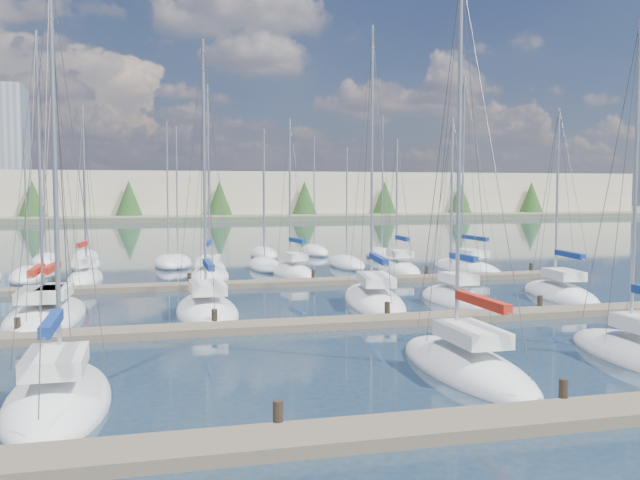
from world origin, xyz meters
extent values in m
plane|color=#223445|center=(0.00, 60.00, 0.00)|extent=(400.00, 400.00, 0.00)
cube|color=#6B5E4C|center=(0.00, 2.00, 0.15)|extent=(44.00, 1.80, 0.35)
cylinder|color=#2D261C|center=(-4.00, 2.90, 0.30)|extent=(0.26, 0.26, 1.10)
cylinder|color=#2D261C|center=(4.00, 2.90, 0.30)|extent=(0.26, 0.26, 1.10)
cube|color=#6B5E4C|center=(0.00, 16.00, 0.15)|extent=(44.00, 1.80, 0.35)
cylinder|color=#2D261C|center=(-12.00, 16.90, 0.30)|extent=(0.26, 0.26, 1.10)
cylinder|color=#2D261C|center=(-4.00, 16.90, 0.30)|extent=(0.26, 0.26, 1.10)
cylinder|color=#2D261C|center=(4.00, 16.90, 0.30)|extent=(0.26, 0.26, 1.10)
cylinder|color=#2D261C|center=(12.00, 16.90, 0.30)|extent=(0.26, 0.26, 1.10)
cube|color=#6B5E4C|center=(0.00, 30.00, 0.15)|extent=(44.00, 1.80, 0.35)
cylinder|color=#2D261C|center=(-12.00, 30.90, 0.30)|extent=(0.26, 0.26, 1.10)
cylinder|color=#2D261C|center=(-4.00, 30.90, 0.30)|extent=(0.26, 0.26, 1.10)
cylinder|color=#2D261C|center=(4.00, 30.90, 0.30)|extent=(0.26, 0.26, 1.10)
cylinder|color=#2D261C|center=(12.00, 30.90, 0.30)|extent=(0.26, 0.26, 1.10)
cylinder|color=#2D261C|center=(20.00, 30.90, 0.30)|extent=(0.26, 0.26, 1.10)
cylinder|color=#9EA0A5|center=(10.03, 7.79, 6.55)|extent=(0.14, 0.14, 10.91)
ellipsoid|color=white|center=(11.74, 35.56, 0.05)|extent=(3.00, 7.29, 1.60)
cube|color=silver|center=(11.71, 35.20, 1.35)|extent=(1.55, 2.59, 0.50)
cylinder|color=#9EA0A5|center=(11.78, 36.12, 5.48)|extent=(0.14, 0.14, 8.77)
cylinder|color=#9EA0A5|center=(11.67, 34.63, 2.40)|extent=(0.31, 2.99, 0.10)
cube|color=navy|center=(11.67, 34.63, 2.52)|extent=(0.49, 2.77, 0.30)
ellipsoid|color=white|center=(-11.48, 20.32, 0.05)|extent=(3.41, 8.47, 1.60)
cube|color=black|center=(-11.48, 20.32, 0.05)|extent=(1.77, 4.07, 0.12)
cube|color=silver|center=(-11.49, 19.90, 1.35)|extent=(1.84, 2.98, 0.50)
cylinder|color=#9EA0A5|center=(-11.46, 20.99, 7.18)|extent=(0.14, 0.14, 12.16)
cylinder|color=#9EA0A5|center=(-11.51, 19.23, 2.40)|extent=(0.19, 3.52, 0.10)
cube|color=#9D1D11|center=(-11.51, 19.23, 2.52)|extent=(0.38, 3.25, 0.30)
ellipsoid|color=white|center=(-9.49, 6.81, 0.05)|extent=(3.00, 7.72, 1.60)
cube|color=silver|center=(-9.50, 6.43, 1.35)|extent=(1.62, 2.71, 0.50)
cylinder|color=#9EA0A5|center=(-9.48, 7.42, 6.62)|extent=(0.14, 0.14, 11.04)
cylinder|color=#9EA0A5|center=(-9.51, 5.81, 2.40)|extent=(0.16, 3.22, 0.10)
cube|color=navy|center=(-9.51, 5.81, 2.52)|extent=(0.35, 2.97, 0.30)
ellipsoid|color=white|center=(-3.94, 20.71, 0.05)|extent=(3.09, 8.48, 1.60)
cube|color=maroon|center=(-3.94, 20.71, 0.05)|extent=(1.60, 4.07, 0.12)
cube|color=silver|center=(-3.95, 20.29, 1.35)|extent=(1.67, 2.98, 0.50)
cylinder|color=#9EA0A5|center=(-3.93, 21.38, 7.22)|extent=(0.14, 0.14, 12.24)
cylinder|color=#9EA0A5|center=(-3.96, 19.61, 2.40)|extent=(0.16, 3.54, 0.10)
cube|color=navy|center=(-3.96, 19.61, 2.52)|extent=(0.36, 3.26, 0.30)
ellipsoid|color=white|center=(15.84, 21.02, 0.05)|extent=(3.62, 8.34, 1.60)
cube|color=silver|center=(15.78, 20.62, 1.35)|extent=(1.76, 2.99, 0.50)
cylinder|color=#9EA0A5|center=(15.93, 21.66, 5.87)|extent=(0.14, 0.14, 9.53)
cylinder|color=#9EA0A5|center=(15.69, 19.98, 2.40)|extent=(0.58, 3.37, 0.10)
cube|color=navy|center=(15.69, 19.98, 2.52)|extent=(0.74, 3.13, 0.30)
ellipsoid|color=white|center=(-2.42, 34.48, 0.05)|extent=(3.97, 7.77, 1.60)
cube|color=black|center=(-2.42, 34.48, 0.05)|extent=(2.01, 3.75, 0.12)
cube|color=silver|center=(-2.49, 34.12, 1.35)|extent=(1.92, 2.81, 0.50)
cylinder|color=#9EA0A5|center=(-2.32, 35.07, 7.15)|extent=(0.14, 0.14, 12.10)
cylinder|color=#9EA0A5|center=(-2.59, 33.54, 2.40)|extent=(0.65, 3.08, 0.10)
cube|color=navy|center=(-2.59, 33.54, 2.52)|extent=(0.80, 2.87, 0.30)
ellipsoid|color=white|center=(3.62, 35.38, 0.05)|extent=(3.17, 7.07, 1.60)
cube|color=maroon|center=(3.62, 35.38, 0.05)|extent=(1.61, 3.40, 0.12)
cube|color=silver|center=(3.67, 35.04, 1.35)|extent=(1.56, 2.53, 0.50)
cylinder|color=#9EA0A5|center=(3.55, 35.92, 6.11)|extent=(0.14, 0.14, 10.02)
cylinder|color=#9EA0A5|center=(3.74, 34.50, 2.40)|extent=(0.48, 2.85, 0.10)
cube|color=navy|center=(3.74, 34.50, 2.52)|extent=(0.65, 2.65, 0.30)
ellipsoid|color=white|center=(-10.49, 35.26, 0.05)|extent=(2.85, 6.93, 1.60)
cube|color=black|center=(-10.49, 35.26, 0.05)|extent=(1.45, 3.33, 0.12)
cube|color=silver|center=(-10.53, 34.93, 1.35)|extent=(1.40, 2.47, 0.50)
cylinder|color=#9EA0A5|center=(-10.42, 35.80, 6.39)|extent=(0.14, 0.14, 10.58)
cylinder|color=#9EA0A5|center=(-10.59, 34.40, 2.40)|extent=(0.45, 2.82, 0.10)
cube|color=#9D1D11|center=(-10.59, 34.40, 2.52)|extent=(0.62, 2.62, 0.30)
ellipsoid|color=white|center=(-10.88, 21.11, 0.05)|extent=(2.98, 8.30, 1.60)
cube|color=silver|center=(-10.91, 20.70, 1.35)|extent=(1.50, 2.94, 0.50)
cylinder|color=#9EA0A5|center=(-10.82, 21.76, 6.87)|extent=(0.14, 0.14, 11.53)
cylinder|color=#9EA0A5|center=(-10.97, 20.05, 2.40)|extent=(0.38, 3.41, 0.10)
cube|color=#9D1D11|center=(-10.97, 20.05, 2.52)|extent=(0.56, 3.16, 0.30)
ellipsoid|color=white|center=(5.01, 21.72, 0.05)|extent=(4.56, 10.78, 1.60)
cube|color=silver|center=(4.92, 21.21, 1.35)|extent=(2.15, 3.87, 0.50)
cylinder|color=#9EA0A5|center=(5.15, 22.54, 7.94)|extent=(0.14, 0.14, 13.69)
cylinder|color=#9EA0A5|center=(4.78, 20.38, 2.40)|extent=(0.84, 4.34, 0.10)
cube|color=navy|center=(4.78, 20.38, 2.52)|extent=(0.98, 4.03, 0.30)
ellipsoid|color=white|center=(9.32, 20.85, 0.05)|extent=(2.46, 6.87, 1.60)
cube|color=black|center=(9.32, 20.85, 0.05)|extent=(1.27, 3.30, 0.12)
cube|color=silver|center=(9.33, 20.51, 1.35)|extent=(1.30, 2.42, 0.50)
cylinder|color=#9EA0A5|center=(9.30, 21.40, 5.50)|extent=(0.14, 0.14, 8.81)
cylinder|color=#9EA0A5|center=(9.35, 19.97, 2.40)|extent=(0.20, 2.85, 0.10)
cube|color=navy|center=(9.35, 19.97, 2.52)|extent=(0.39, 2.63, 0.30)
ellipsoid|color=white|center=(3.24, 7.34, 0.05)|extent=(2.73, 8.58, 1.60)
cube|color=silver|center=(3.24, 6.91, 1.35)|extent=(1.49, 3.01, 0.50)
cylinder|color=#9EA0A5|center=(3.25, 8.02, 7.15)|extent=(0.14, 0.14, 12.11)
cylinder|color=#9EA0A5|center=(3.23, 6.23, 2.40)|extent=(0.12, 3.60, 0.10)
cube|color=#9D1D11|center=(3.23, 6.23, 2.52)|extent=(0.32, 3.31, 0.30)
ellipsoid|color=white|center=(16.96, 34.88, 0.05)|extent=(3.01, 9.58, 1.60)
cube|color=black|center=(16.96, 34.88, 0.05)|extent=(1.55, 4.60, 0.12)
cube|color=silver|center=(16.97, 34.41, 1.35)|extent=(1.61, 3.37, 0.50)
cylinder|color=#9EA0A5|center=(16.94, 35.64, 7.84)|extent=(0.14, 0.14, 13.48)
cylinder|color=#9EA0A5|center=(16.99, 33.65, 2.40)|extent=(0.20, 4.00, 0.10)
cube|color=navy|center=(16.99, 33.65, 2.52)|extent=(0.39, 3.68, 0.30)
cylinder|color=#9EA0A5|center=(-3.94, 43.45, 5.97)|extent=(0.12, 0.12, 10.14)
ellipsoid|color=white|center=(-3.94, 43.45, 0.25)|extent=(2.20, 6.40, 1.40)
cylinder|color=#9EA0A5|center=(-4.68, 43.24, 6.14)|extent=(0.12, 0.12, 10.49)
ellipsoid|color=white|center=(-4.68, 43.24, 0.25)|extent=(2.20, 6.40, 1.40)
cylinder|color=#9EA0A5|center=(9.07, 50.53, 5.93)|extent=(0.12, 0.12, 10.06)
ellipsoid|color=white|center=(9.07, 50.53, 0.25)|extent=(2.20, 6.40, 1.40)
cylinder|color=#9EA0A5|center=(-14.23, 47.33, 5.60)|extent=(0.12, 0.12, 9.39)
ellipsoid|color=white|center=(-14.23, 47.33, 0.25)|extent=(2.20, 6.40, 1.40)
cylinder|color=#9EA0A5|center=(-14.23, 36.83, 5.55)|extent=(0.12, 0.12, 9.30)
ellipsoid|color=white|center=(-14.23, 36.83, 0.25)|extent=(2.20, 6.40, 1.40)
cylinder|color=#9EA0A5|center=(13.97, 45.41, 6.74)|extent=(0.12, 0.12, 11.68)
ellipsoid|color=white|center=(13.97, 45.41, 0.25)|extent=(2.20, 6.40, 1.40)
cylinder|color=#9EA0A5|center=(2.31, 39.32, 5.78)|extent=(0.12, 0.12, 9.76)
ellipsoid|color=white|center=(2.31, 39.32, 0.25)|extent=(2.20, 6.40, 1.40)
cylinder|color=#9EA0A5|center=(-11.34, 49.91, 6.87)|extent=(0.12, 0.12, 11.95)
ellipsoid|color=white|center=(-11.34, 49.91, 0.25)|extent=(2.20, 6.40, 1.40)
cylinder|color=#9EA0A5|center=(8.76, 39.06, 5.13)|extent=(0.12, 0.12, 8.46)
ellipsoid|color=white|center=(8.76, 39.06, 0.25)|extent=(2.20, 6.40, 1.40)
cylinder|color=#9EA0A5|center=(-10.91, 43.47, 4.96)|extent=(0.12, 0.12, 8.12)
ellipsoid|color=white|center=(-10.91, 43.47, 0.25)|extent=(2.20, 6.40, 1.40)
cylinder|color=#9EA0A5|center=(4.00, 49.08, 5.90)|extent=(0.12, 0.12, 10.00)
ellipsoid|color=white|center=(4.00, 49.08, 0.25)|extent=(2.20, 6.40, 1.40)
cylinder|color=#9EA0A5|center=(-1.89, 38.97, 6.17)|extent=(0.12, 0.12, 10.54)
ellipsoid|color=white|center=(-1.89, 38.97, 0.25)|extent=(2.20, 6.40, 1.40)
cube|color=#666B51|center=(0.00, 150.00, 0.50)|extent=(400.00, 60.00, 1.00)
cube|color=beige|center=(10.00, 140.00, 5.00)|extent=(200.00, 12.00, 10.00)
cone|color=#284C1E|center=(-26.00, 133.00, 4.00)|extent=(6.00, 6.00, 8.00)
cone|color=#284C1E|center=(-8.00, 133.00, 4.00)|extent=(6.00, 6.00, 8.00)
cone|color=#284C1E|center=(10.00, 133.00, 4.00)|extent=(6.00, 6.00, 8.00)
cone|color=#284C1E|center=(28.00, 133.00, 4.00)|extent=(6.00, 6.00, 8.00)
cone|color=#284C1E|center=(46.00, 133.00, 4.00)|extent=(6.00, 6.00, 8.00)
cone|color=#284C1E|center=(64.00, 133.00, 4.00)|extent=(6.00, 6.00, 8.00)
cone|color=#284C1E|center=(82.00, 133.00, 4.00)|extent=(6.00, 6.00, 8.00)
camera|label=1|loc=(-7.39, -13.99, 6.02)|focal=40.00mm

